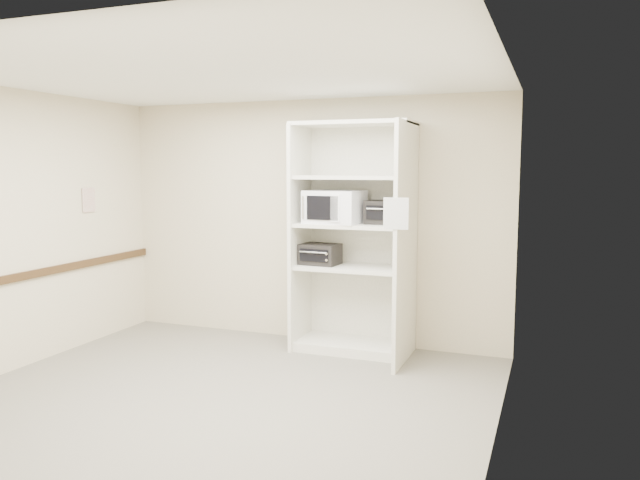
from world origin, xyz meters
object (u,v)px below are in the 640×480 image
(toaster_oven_upper, at_px, (387,212))
(shelving_unit, at_px, (357,246))
(toaster_oven_lower, at_px, (320,254))
(microwave, at_px, (335,207))

(toaster_oven_upper, bearing_deg, shelving_unit, -168.60)
(shelving_unit, height_order, toaster_oven_upper, shelving_unit)
(shelving_unit, relative_size, toaster_oven_lower, 6.10)
(toaster_oven_upper, height_order, toaster_oven_lower, toaster_oven_upper)
(toaster_oven_upper, bearing_deg, microwave, -167.53)
(toaster_oven_lower, bearing_deg, microwave, -1.12)
(microwave, height_order, toaster_oven_upper, microwave)
(microwave, bearing_deg, shelving_unit, 17.87)
(toaster_oven_lower, bearing_deg, toaster_oven_upper, 11.62)
(shelving_unit, height_order, microwave, shelving_unit)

